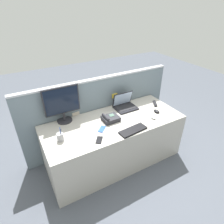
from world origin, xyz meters
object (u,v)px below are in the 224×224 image
Objects in this scene: desktop_monitor at (62,103)px; desk_phone at (110,118)px; cell_phone_black_slab at (99,140)px; tv_remote at (155,104)px; cell_phone_blue_case at (102,129)px; pen_cup at (60,137)px; keyboard_main at (133,130)px; computer_mouse_right_hand at (157,111)px; laptop at (124,104)px; computer_mouse_left_hand at (153,117)px.

desk_phone is (0.55, -0.31, -0.24)m from desktop_monitor.
tv_remote is at bearing 53.86° from cell_phone_black_slab.
pen_cup is at bearing -139.02° from cell_phone_blue_case.
cell_phone_blue_case is at bearing -139.66° from tv_remote.
desk_phone is 0.72m from pen_cup.
keyboard_main reaches higher than cell_phone_black_slab.
desk_phone is at bearing 6.30° from pen_cup.
cell_phone_black_slab is (-0.45, 0.04, -0.01)m from keyboard_main.
desktop_monitor is 3.60× the size of cell_phone_blue_case.
tv_remote is at bearing 54.48° from computer_mouse_right_hand.
desk_phone reaches higher than computer_mouse_right_hand.
desktop_monitor reaches higher than desk_phone.
cell_phone_blue_case is (0.36, -0.43, -0.27)m from desktop_monitor.
tv_remote is at bearing 24.95° from keyboard_main.
computer_mouse_right_hand is at bearing -11.41° from desk_phone.
keyboard_main is at bearing 11.60° from cell_phone_blue_case.
laptop is (0.91, -0.10, -0.22)m from desktop_monitor.
pen_cup is at bearing -173.54° from cell_phone_black_slab.
tv_remote reaches higher than cell_phone_black_slab.
cell_phone_blue_case is at bearing -147.10° from desk_phone.
computer_mouse_right_hand is (1.25, -0.45, -0.26)m from desktop_monitor.
laptop is 1.12m from pen_cup.
tv_remote is (1.56, 0.14, -0.04)m from pen_cup.
computer_mouse_left_hand reaches higher than cell_phone_blue_case.
desktop_monitor is 0.98m from keyboard_main.
keyboard_main is 2.68× the size of cell_phone_blue_case.
computer_mouse_left_hand is 1.27m from pen_cup.
laptop is at bearing -6.07° from desktop_monitor.
laptop is 0.65m from cell_phone_blue_case.
cell_phone_black_slab and cell_phone_blue_case have the same top height.
keyboard_main is at bearing -160.78° from computer_mouse_right_hand.
tv_remote is (1.03, 0.19, 0.01)m from cell_phone_blue_case.
desk_phone reaches higher than keyboard_main.
pen_cup is at bearing -113.34° from desktop_monitor.
desktop_monitor is 1.25m from computer_mouse_left_hand.
desk_phone is 0.60m from computer_mouse_left_hand.
laptop is 0.61m from keyboard_main.
keyboard_main is at bearing 30.74° from cell_phone_black_slab.
desktop_monitor is 1.54× the size of laptop.
computer_mouse_left_hand is at bearing -23.55° from desk_phone.
desk_phone is (-0.36, -0.21, -0.02)m from laptop.
desk_phone reaches higher than tv_remote.
computer_mouse_right_hand is at bearing -2.52° from pen_cup.
cell_phone_black_slab is at bearing -132.37° from tv_remote.
tv_remote is at bearing 56.54° from computer_mouse_left_hand.
pen_cup is at bearing 176.56° from computer_mouse_right_hand.
desktop_monitor is at bearing 150.65° from desk_phone.
desk_phone reaches higher than cell_phone_blue_case.
pen_cup reaches higher than computer_mouse_right_hand.
laptop is at bearing 62.46° from keyboard_main.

